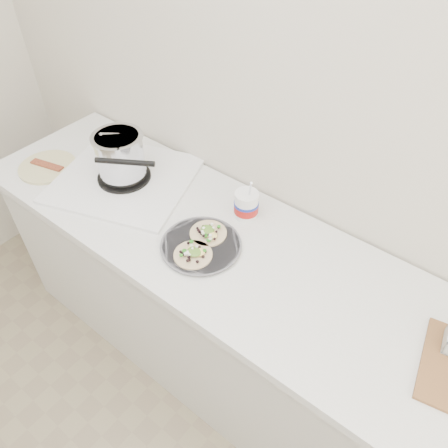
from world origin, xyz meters
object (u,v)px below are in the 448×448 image
Objects in this scene: taco_plate at (201,244)px; tub at (247,203)px; stove at (122,164)px; bacon_plate at (48,167)px.

taco_plate is 0.25m from tub.
taco_plate is (0.52, -0.10, -0.07)m from stove.
stove is 2.78× the size of bacon_plate.
tub reaches higher than taco_plate.
taco_plate is 0.86m from bacon_plate.
tub is at bearing -4.89° from stove.
tub is at bearing 18.39° from bacon_plate.
stove is 3.23× the size of tub.
bacon_plate is (-0.89, -0.30, -0.06)m from tub.
bacon_plate is at bearing -174.97° from stove.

